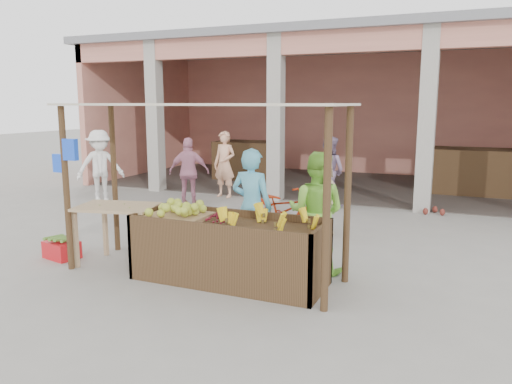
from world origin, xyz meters
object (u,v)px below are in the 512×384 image
at_px(vendor_blue, 252,203).
at_px(vendor_green, 316,209).
at_px(red_crate, 62,250).
at_px(side_table, 117,215).
at_px(motorcycle, 283,208).
at_px(fruit_stall, 229,253).

height_order(vendor_blue, vendor_green, vendor_blue).
bearing_deg(vendor_green, vendor_blue, 4.67).
bearing_deg(vendor_blue, red_crate, 20.15).
xyz_separation_m(side_table, vendor_blue, (1.79, 0.84, 0.17)).
relative_size(vendor_blue, vendor_green, 1.02).
xyz_separation_m(side_table, motorcycle, (1.67, 2.55, -0.26)).
distance_m(fruit_stall, red_crate, 2.87).
relative_size(vendor_blue, motorcycle, 0.96).
xyz_separation_m(fruit_stall, vendor_blue, (-0.02, 0.81, 0.53)).
bearing_deg(fruit_stall, side_table, -178.80).
xyz_separation_m(red_crate, vendor_blue, (2.84, 0.92, 0.80)).
height_order(side_table, vendor_green, vendor_green).
height_order(fruit_stall, red_crate, fruit_stall).
distance_m(red_crate, vendor_green, 4.01).
relative_size(red_crate, vendor_green, 0.28).
distance_m(fruit_stall, side_table, 1.85).
bearing_deg(motorcycle, red_crate, 155.84).
height_order(vendor_green, motorcycle, vendor_green).
bearing_deg(motorcycle, vendor_green, -124.59).
bearing_deg(vendor_green, side_table, 18.98).
bearing_deg(red_crate, fruit_stall, 14.58).
bearing_deg(side_table, motorcycle, 44.44).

